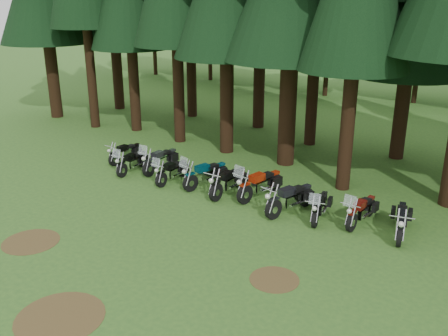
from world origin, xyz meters
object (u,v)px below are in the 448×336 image
at_px(motorcycle_4, 206,175).
at_px(motorcycle_8, 320,207).
at_px(motorcycle_10, 401,222).
at_px(motorcycle_7, 290,199).
at_px(motorcycle_2, 161,160).
at_px(motorcycle_1, 132,162).
at_px(motorcycle_9, 361,211).
at_px(motorcycle_3, 172,172).
at_px(motorcycle_5, 229,182).
at_px(motorcycle_0, 126,153).
at_px(motorcycle_6, 260,185).

distance_m(motorcycle_4, motorcycle_8, 5.14).
bearing_deg(motorcycle_10, motorcycle_4, 166.91).
bearing_deg(motorcycle_8, motorcycle_7, 172.63).
distance_m(motorcycle_2, motorcycle_4, 2.75).
bearing_deg(motorcycle_1, motorcycle_9, -3.10).
distance_m(motorcycle_3, motorcycle_9, 7.94).
relative_size(motorcycle_5, motorcycle_9, 1.09).
bearing_deg(motorcycle_7, motorcycle_0, -169.52).
xyz_separation_m(motorcycle_0, motorcycle_3, (3.48, -0.76, 0.02)).
distance_m(motorcycle_1, motorcycle_7, 7.71).
distance_m(motorcycle_1, motorcycle_5, 4.93).
xyz_separation_m(motorcycle_4, motorcycle_6, (2.43, 0.24, 0.03)).
height_order(motorcycle_4, motorcycle_10, motorcycle_4).
bearing_deg(motorcycle_6, motorcycle_0, -170.27).
xyz_separation_m(motorcycle_1, motorcycle_5, (4.92, 0.33, 0.05)).
bearing_deg(motorcycle_6, motorcycle_10, 9.83).
relative_size(motorcycle_6, motorcycle_9, 1.14).
distance_m(motorcycle_3, motorcycle_7, 5.48).
xyz_separation_m(motorcycle_3, motorcycle_4, (1.45, 0.40, 0.06)).
relative_size(motorcycle_2, motorcycle_7, 0.98).
relative_size(motorcycle_1, motorcycle_4, 0.90).
xyz_separation_m(motorcycle_1, motorcycle_4, (3.68, 0.49, 0.05)).
bearing_deg(motorcycle_0, motorcycle_6, 0.65).
relative_size(motorcycle_3, motorcycle_7, 0.88).
relative_size(motorcycle_4, motorcycle_6, 0.95).
bearing_deg(motorcycle_1, motorcycle_10, -3.98).
bearing_deg(motorcycle_1, motorcycle_2, 33.29).
distance_m(motorcycle_1, motorcycle_4, 3.71).
relative_size(motorcycle_9, motorcycle_10, 0.98).
bearing_deg(motorcycle_2, motorcycle_9, -2.53).
distance_m(motorcycle_3, motorcycle_5, 2.71).
bearing_deg(motorcycle_6, motorcycle_8, 1.16).
xyz_separation_m(motorcycle_0, motorcycle_5, (6.18, -0.53, 0.08)).
height_order(motorcycle_0, motorcycle_5, motorcycle_5).
relative_size(motorcycle_3, motorcycle_8, 1.00).
distance_m(motorcycle_0, motorcycle_2, 2.21).
xyz_separation_m(motorcycle_7, motorcycle_9, (2.43, 0.55, -0.04)).
height_order(motorcycle_2, motorcycle_8, motorcycle_2).
bearing_deg(motorcycle_10, motorcycle_8, 173.66).
distance_m(motorcycle_1, motorcycle_3, 2.23).
bearing_deg(motorcycle_0, motorcycle_8, -1.67).
xyz_separation_m(motorcycle_2, motorcycle_10, (10.56, -0.17, -0.02)).
distance_m(motorcycle_8, motorcycle_10, 2.72).
relative_size(motorcycle_1, motorcycle_8, 1.01).
distance_m(motorcycle_0, motorcycle_3, 3.57).
bearing_deg(motorcycle_10, motorcycle_2, 164.90).
relative_size(motorcycle_8, motorcycle_10, 0.94).
bearing_deg(motorcycle_3, motorcycle_2, 149.43).
bearing_deg(motorcycle_1, motorcycle_3, -4.74).
bearing_deg(motorcycle_7, motorcycle_9, 27.67).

